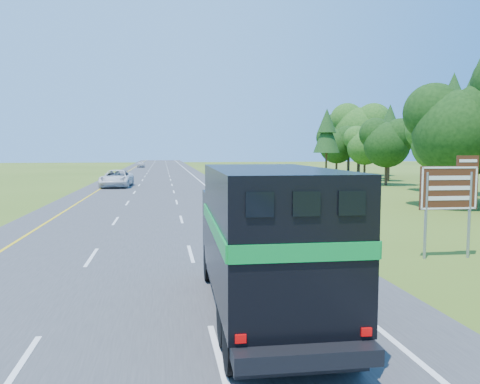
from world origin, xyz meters
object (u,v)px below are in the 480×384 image
(far_car, at_px, (141,164))
(horse_truck, at_px, (264,237))
(exit_sign, at_px, (450,192))
(white_suv, at_px, (117,178))

(far_car, bearing_deg, horse_truck, -89.44)
(horse_truck, height_order, exit_sign, exit_sign)
(white_suv, distance_m, far_car, 57.69)
(white_suv, relative_size, exit_sign, 1.73)
(white_suv, xyz_separation_m, exit_sign, (15.25, -36.08, 1.51))
(white_suv, bearing_deg, exit_sign, -64.14)
(far_car, bearing_deg, exit_sign, -84.39)
(horse_truck, xyz_separation_m, white_suv, (-7.24, 40.98, -0.99))
(horse_truck, xyz_separation_m, far_car, (-7.28, 98.67, -1.20))
(horse_truck, height_order, far_car, horse_truck)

